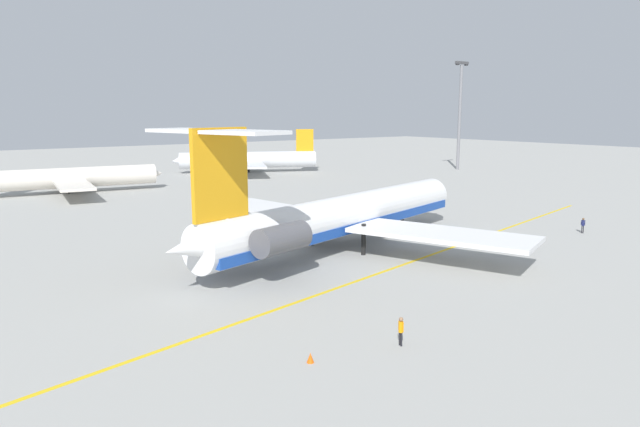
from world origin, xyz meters
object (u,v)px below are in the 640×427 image
at_px(safety_cone_nose, 310,358).
at_px(light_mast, 460,111).
at_px(ground_crew_near_tail, 583,223).
at_px(airliner_far_left, 73,178).
at_px(main_jetliner, 337,216).
at_px(ground_crew_near_nose, 401,328).
at_px(airliner_mid_left, 245,160).

distance_m(safety_cone_nose, light_mast, 108.58).
relative_size(ground_crew_near_tail, safety_cone_nose, 3.11).
xyz_separation_m(airliner_far_left, safety_cone_nose, (-5.98, -74.98, -2.29)).
relative_size(main_jetliner, safety_cone_nose, 73.85).
xyz_separation_m(safety_cone_nose, light_mast, (87.06, 63.56, 13.05)).
xyz_separation_m(ground_crew_near_nose, safety_cone_nose, (-5.42, 1.25, -0.81)).
bearing_deg(main_jetliner, safety_cone_nose, -146.42).
bearing_deg(main_jetliner, ground_crew_near_tail, -35.82).
relative_size(ground_crew_near_nose, ground_crew_near_tail, 1.00).
relative_size(airliner_far_left, airliner_mid_left, 0.98).
bearing_deg(safety_cone_nose, ground_crew_near_tail, 11.69).
bearing_deg(ground_crew_near_tail, light_mast, 22.74).
distance_m(ground_crew_near_nose, safety_cone_nose, 5.62).
distance_m(airliner_mid_left, safety_cone_nose, 97.64).
distance_m(airliner_mid_left, ground_crew_near_nose, 96.43).
bearing_deg(airliner_far_left, ground_crew_near_tail, -53.29).
bearing_deg(safety_cone_nose, airliner_far_left, 85.44).
distance_m(main_jetliner, airliner_mid_left, 73.47).
distance_m(main_jetliner, ground_crew_near_nose, 23.19).
relative_size(main_jetliner, airliner_far_left, 1.39).
height_order(main_jetliner, airliner_mid_left, main_jetliner).
height_order(airliner_far_left, airliner_mid_left, airliner_mid_left).
xyz_separation_m(airliner_far_left, ground_crew_near_tail, (37.07, -66.08, -1.48)).
bearing_deg(ground_crew_near_nose, airliner_mid_left, -109.63).
height_order(airliner_mid_left, light_mast, light_mast).
relative_size(main_jetliner, light_mast, 1.68).
bearing_deg(airliner_mid_left, safety_cone_nose, 88.46).
bearing_deg(light_mast, ground_crew_near_tail, -128.85).
height_order(airliner_far_left, ground_crew_near_tail, airliner_far_left).
xyz_separation_m(ground_crew_near_tail, safety_cone_nose, (-43.05, -8.91, -0.81)).
bearing_deg(main_jetliner, airliner_far_left, 85.72).
distance_m(main_jetliner, ground_crew_near_tail, 28.32).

